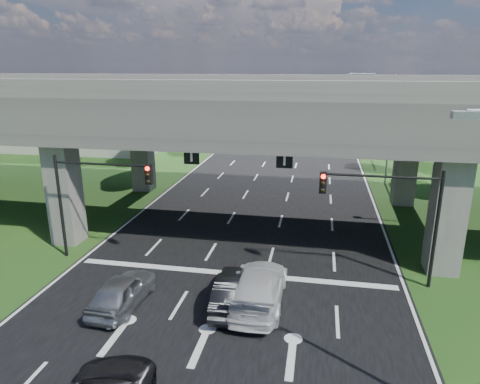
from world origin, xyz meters
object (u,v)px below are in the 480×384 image
(streetlight_beyond, at_px, (369,106))
(car_white, at_px, (258,287))
(signal_left, at_px, (94,189))
(car_dark, at_px, (234,291))
(streetlight_far, at_px, (386,121))
(car_silver, at_px, (123,291))
(signal_right, at_px, (392,206))

(streetlight_beyond, height_order, car_white, streetlight_beyond)
(signal_left, distance_m, streetlight_beyond, 40.30)
(car_dark, bearing_deg, streetlight_far, -114.74)
(streetlight_far, bearing_deg, signal_left, -131.78)
(car_silver, xyz_separation_m, car_dark, (5.03, 0.96, 0.01))
(car_silver, bearing_deg, streetlight_beyond, -107.45)
(streetlight_far, bearing_deg, car_white, -109.72)
(signal_right, xyz_separation_m, car_white, (-6.02, -3.10, -3.31))
(signal_right, distance_m, streetlight_far, 20.25)
(signal_right, height_order, car_white, signal_right)
(signal_right, relative_size, car_silver, 1.36)
(streetlight_far, xyz_separation_m, car_white, (-8.30, -23.15, -4.97))
(signal_left, bearing_deg, streetlight_beyond, 63.57)
(car_white, bearing_deg, car_dark, 21.89)
(signal_left, bearing_deg, car_silver, -51.65)
(signal_right, xyz_separation_m, streetlight_beyond, (2.27, 36.06, 1.66))
(streetlight_beyond, distance_m, car_white, 40.33)
(signal_right, relative_size, streetlight_beyond, 0.60)
(streetlight_beyond, xyz_separation_m, car_dark, (-9.35, -39.58, -5.05))
(car_dark, bearing_deg, signal_right, -156.66)
(car_white, bearing_deg, streetlight_beyond, -102.02)
(streetlight_beyond, distance_m, car_dark, 40.98)
(signal_left, xyz_separation_m, car_silver, (3.54, -4.48, -3.40))
(signal_right, bearing_deg, streetlight_beyond, 86.39)
(signal_left, relative_size, car_silver, 1.36)
(signal_right, bearing_deg, car_dark, -153.55)
(signal_left, height_order, streetlight_far, streetlight_far)
(streetlight_far, relative_size, car_white, 1.72)
(car_silver, relative_size, car_dark, 0.95)
(signal_left, height_order, car_white, signal_left)
(streetlight_beyond, relative_size, car_white, 1.72)
(streetlight_far, relative_size, streetlight_beyond, 1.00)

